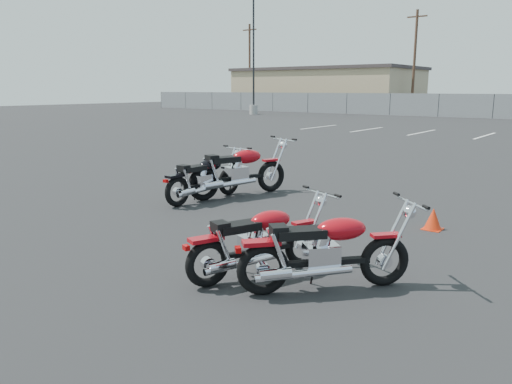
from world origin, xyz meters
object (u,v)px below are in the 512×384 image
Objects in this scene: motorcycle_second_black at (204,178)px; motorcycle_rear_red at (325,251)px; motorcycle_third_red at (258,241)px; motorcycle_front_red at (239,171)px.

motorcycle_rear_red is (4.16, -2.51, -0.00)m from motorcycle_second_black.
motorcycle_second_black is 1.08× the size of motorcycle_third_red.
motorcycle_second_black is at bearing 141.84° from motorcycle_third_red.
motorcycle_front_red is at bearing 70.23° from motorcycle_second_black.
motorcycle_front_red reaches higher than motorcycle_rear_red.
motorcycle_rear_red is at bearing -39.96° from motorcycle_front_red.
motorcycle_front_red is at bearing 140.04° from motorcycle_rear_red.
motorcycle_front_red is 0.80m from motorcycle_second_black.
motorcycle_front_red is 4.53m from motorcycle_third_red.
motorcycle_front_red is 5.07m from motorcycle_rear_red.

